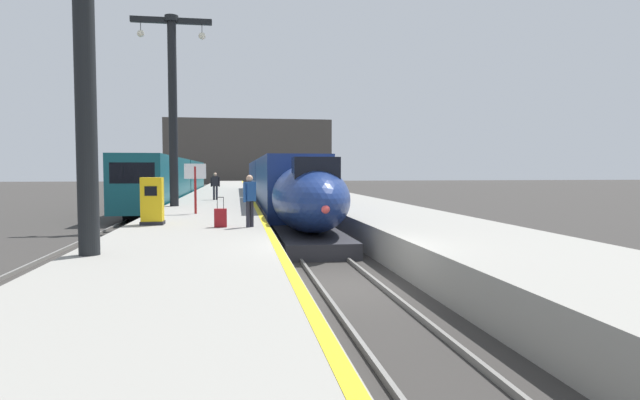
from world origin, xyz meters
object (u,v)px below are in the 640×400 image
Objects in this scene: regional_train_adjacent at (174,179)px; departure_info_board at (195,178)px; passenger_near_edge at (250,197)px; passenger_mid_platform at (215,184)px; highspeed_train_main at (278,185)px; station_column_mid at (173,93)px; ticket_machine_yellow at (152,203)px; rolling_suitcase at (221,218)px.

departure_info_board is (3.64, -23.90, 0.43)m from regional_train_adjacent.
passenger_mid_platform is (-1.74, 16.21, 0.00)m from passenger_near_edge.
highspeed_train_main is 22.98× the size of passenger_near_edge.
highspeed_train_main is 10.52m from station_column_mid.
ticket_machine_yellow is 4.56m from departure_info_board.
rolling_suitcase is at bearing -26.96° from ticket_machine_yellow.
station_column_mid is 12.12m from rolling_suitcase.
regional_train_adjacent reaches higher than ticket_machine_yellow.
passenger_mid_platform is (4.05, -13.35, -0.09)m from regional_train_adjacent.
passenger_mid_platform is (1.85, 5.59, -4.77)m from station_column_mid.
passenger_near_edge reaches higher than ticket_machine_yellow.
departure_info_board is (-0.41, -10.56, 0.52)m from passenger_mid_platform.
regional_train_adjacent is 19.63m from station_column_mid.
regional_train_adjacent is 21.66× the size of passenger_mid_platform.
departure_info_board reaches higher than rolling_suitcase.
station_column_mid is 7.58m from passenger_mid_platform.
passenger_mid_platform reaches higher than rolling_suitcase.
ticket_machine_yellow is 0.75× the size of departure_info_board.
ticket_machine_yellow is at bearing 153.04° from rolling_suitcase.
passenger_mid_platform is at bearing 92.84° from rolling_suitcase.
regional_train_adjacent is 24.18m from departure_info_board.
passenger_near_edge reaches higher than rolling_suitcase.
station_column_mid reaches higher than ticket_machine_yellow.
passenger_mid_platform is 1.06× the size of ticket_machine_yellow.
regional_train_adjacent is at bearing 96.63° from station_column_mid.
ticket_machine_yellow is at bearing -104.07° from departure_info_board.
rolling_suitcase is 5.78m from departure_info_board.
regional_train_adjacent is at bearing 101.08° from passenger_near_edge.
station_column_mid is at bearing -129.30° from highspeed_train_main.
ticket_machine_yellow is at bearing -87.85° from station_column_mid.
station_column_mid is 5.69× the size of passenger_mid_platform.
passenger_near_edge is at bearing -69.23° from departure_info_board.
passenger_near_edge is at bearing -83.89° from passenger_mid_platform.
ticket_machine_yellow is at bearing -95.75° from passenger_mid_platform.
passenger_mid_platform is 14.99m from ticket_machine_yellow.
highspeed_train_main is 12.98m from departure_info_board.
station_column_mid is 9.80× the size of rolling_suitcase.
regional_train_adjacent is 17.26× the size of departure_info_board.
highspeed_train_main is at bearing 71.44° from ticket_machine_yellow.
regional_train_adjacent is 30.12m from passenger_near_edge.
highspeed_train_main reaches higher than ticket_machine_yellow.
rolling_suitcase is at bearing -87.16° from passenger_mid_platform.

